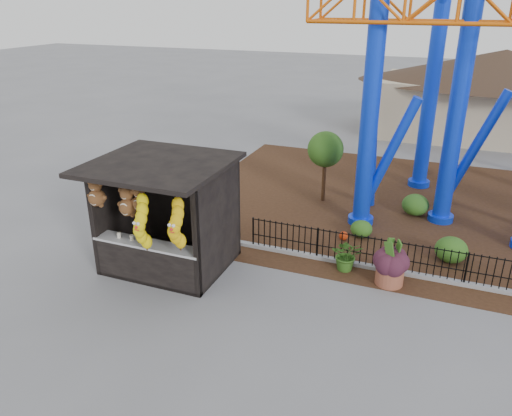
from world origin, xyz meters
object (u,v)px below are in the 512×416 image
at_px(prize_booth, 162,219).
at_px(roller_coaster, 511,19).
at_px(potted_plant, 347,255).
at_px(terracotta_planter, 390,275).

bearing_deg(prize_booth, roller_coaster, 42.08).
distance_m(prize_booth, potted_plant, 5.16).
xyz_separation_m(prize_booth, roller_coaster, (8.11, 7.33, 4.91)).
height_order(prize_booth, potted_plant, prize_booth).
distance_m(roller_coaster, potted_plant, 8.82).
relative_size(prize_booth, potted_plant, 3.71).
relative_size(roller_coaster, terracotta_planter, 14.95).
relative_size(terracotta_planter, potted_plant, 0.78).
distance_m(prize_booth, terracotta_planter, 6.25).
bearing_deg(prize_booth, terracotta_planter, 13.92).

